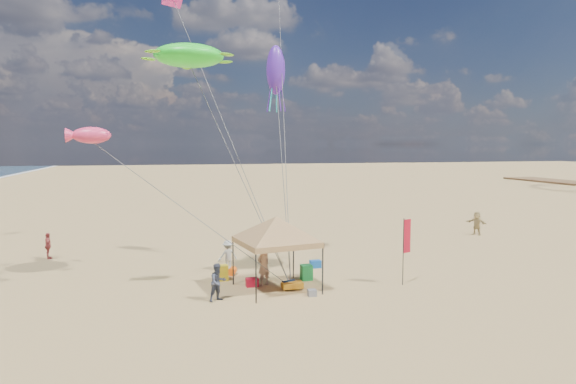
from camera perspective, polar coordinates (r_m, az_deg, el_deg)
The scene contains 19 objects.
ground at distance 22.54m, azimuth 1.90°, elevation -10.88°, with size 280.00×280.00×0.00m, color tan.
canopy_tent at distance 22.04m, azimuth -1.31°, elevation -3.04°, with size 5.92×5.92×3.70m.
feather_flag at distance 23.58m, azimuth 12.99°, elevation -5.25°, with size 0.44×0.18×3.01m.
cooler_red at distance 23.12m, azimuth -4.01°, elevation -9.98°, with size 0.54×0.38×0.38m, color red.
cooler_blue at distance 26.46m, azimuth 3.06°, elevation -8.00°, with size 0.54×0.38×0.38m, color #134FA2.
bag_navy at distance 22.78m, azimuth 0.06°, elevation -10.23°, with size 0.36×0.36×0.60m, color #0B1C32.
bag_orange at distance 25.21m, azimuth -6.22°, elevation -8.73°, with size 0.36×0.36×0.60m, color #FF5F0E.
chair_green at distance 24.12m, azimuth 2.06°, elevation -8.93°, with size 0.50×0.50×0.70m, color #178034.
chair_yellow at distance 24.23m, azimuth -7.31°, elevation -8.90°, with size 0.50×0.50×0.70m, color gold.
crate_grey at distance 21.69m, azimuth 2.69°, elevation -11.14°, with size 0.34×0.30×0.28m, color slate.
beach_cart at distance 22.56m, azimuth 0.48°, elevation -10.33°, with size 0.90×0.50×0.24m, color orange.
person_near_a at distance 23.09m, azimuth -2.72°, elevation -8.06°, with size 0.69×0.45×1.89m, color tan.
person_near_b at distance 21.07m, azimuth -7.79°, elevation -9.91°, with size 0.75×0.58×1.53m, color #383E4D.
person_near_c at distance 25.94m, azimuth -6.72°, elevation -7.01°, with size 0.98×0.56×1.52m, color beige.
person_far_a at distance 31.22m, azimuth -25.13°, elevation -5.44°, with size 0.85×0.36×1.46m, color #A74240.
person_far_c at distance 38.09m, azimuth 20.26°, elevation -3.26°, with size 1.51×0.48×1.63m, color tan.
turtle_kite at distance 23.50m, azimuth -10.97°, elevation 14.66°, with size 3.04×2.43×1.01m, color #23FB2C.
fish_kite at distance 22.63m, azimuth -21.01°, elevation 5.92°, with size 1.53×0.77×0.68m, color #FF386B.
squid_kite at distance 27.81m, azimuth -1.37°, elevation 13.40°, with size 0.99×0.99×2.57m, color #5826B8.
Camera 1 is at (-6.02, -20.79, 6.29)m, focal length 31.97 mm.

